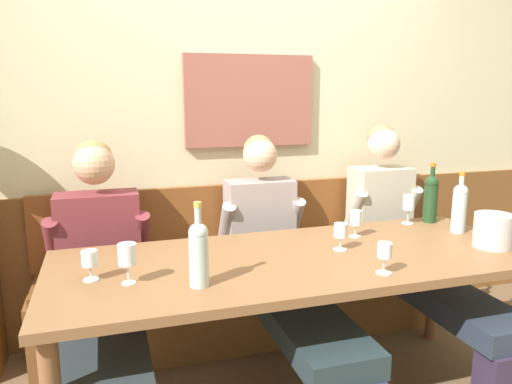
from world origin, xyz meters
The scene contains 17 objects.
room_wall_back centered at (0.00, 1.09, 1.40)m, with size 6.80×0.12×2.80m.
wood_wainscot_panel centered at (0.00, 1.04, 0.46)m, with size 6.80×0.03×0.92m, color brown.
wall_bench centered at (0.00, 0.83, 0.28)m, with size 2.54×0.42×0.94m.
dining_table centered at (0.00, 0.11, 0.68)m, with size 2.24×0.87×0.76m.
person_center_left_seat centered at (-0.88, 0.43, 0.61)m, with size 0.54×1.32×1.26m.
person_left_seat centered at (0.04, 0.43, 0.60)m, with size 0.50×1.31×1.26m.
person_center_right_seat centered at (0.85, 0.46, 0.63)m, with size 0.47×1.31×1.30m.
ice_bucket centered at (0.96, -0.04, 0.84)m, with size 0.18×0.18×0.16m, color #BCB4B5.
wine_bottle_amber_mid centered at (0.96, 0.45, 0.91)m, with size 0.08×0.08×0.35m.
wine_bottle_green_tall centered at (0.97, 0.22, 0.90)m, with size 0.08×0.08×0.33m.
wine_bottle_clear_water centered at (-0.50, -0.10, 0.90)m, with size 0.08×0.08×0.34m.
wine_glass_by_bottle centered at (-0.91, 0.09, 0.84)m, with size 0.07×0.07×0.12m.
wine_glass_left_end centered at (0.40, 0.31, 0.85)m, with size 0.06×0.06×0.14m.
wine_glass_near_bucket centered at (-0.77, 0.01, 0.88)m, with size 0.07×0.07×0.16m.
wine_glass_right_end centered at (0.23, 0.14, 0.85)m, with size 0.07×0.07×0.13m.
wine_glass_center_front centered at (0.82, 0.45, 0.87)m, with size 0.07×0.07×0.17m.
wine_glass_center_rear centered at (0.26, -0.20, 0.85)m, with size 0.07×0.07×0.13m.
Camera 1 is at (-0.83, -1.88, 1.51)m, focal length 34.23 mm.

